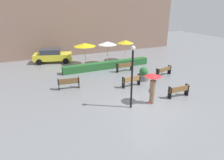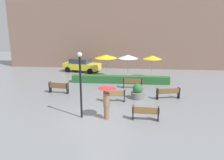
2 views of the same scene
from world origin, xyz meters
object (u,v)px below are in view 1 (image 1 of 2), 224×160
object	(u,v)px
bench_back_row	(125,66)
patio_umbrella_yellow	(85,45)
bench_far_left	(69,82)
lamp_post	(132,71)
pedestrian_with_umbrella	(153,84)
bench_near_right	(179,90)
bench_mid_center	(132,80)
planter_pot	(144,75)
patio_umbrella_yellow_far	(125,42)
parked_car	(52,55)
patio_umbrella_white	(107,43)
bench_far_right	(164,71)

from	to	relation	value
bench_back_row	patio_umbrella_yellow	world-z (taller)	patio_umbrella_yellow
bench_far_left	lamp_post	size ratio (longest dim) A/B	0.42
bench_back_row	pedestrian_with_umbrella	world-z (taller)	pedestrian_with_umbrella
bench_far_left	bench_near_right	bearing A→B (deg)	-34.52
bench_near_right	bench_far_left	bearing A→B (deg)	145.48
bench_mid_center	lamp_post	world-z (taller)	lamp_post
planter_pot	patio_umbrella_yellow_far	distance (m)	6.81
bench_mid_center	planter_pot	world-z (taller)	planter_pot
bench_near_right	parked_car	distance (m)	14.80
bench_mid_center	parked_car	size ratio (longest dim) A/B	0.36
bench_mid_center	bench_near_right	size ratio (longest dim) A/B	0.99
bench_mid_center	parked_car	bearing A→B (deg)	115.14
bench_mid_center	patio_umbrella_white	bearing A→B (deg)	83.25
bench_mid_center	patio_umbrella_yellow	bearing A→B (deg)	101.21
bench_far_right	planter_pot	bearing A→B (deg)	-176.91
patio_umbrella_white	patio_umbrella_yellow_far	bearing A→B (deg)	10.17
bench_far_right	bench_mid_center	bearing A→B (deg)	-166.11
lamp_post	patio_umbrella_white	size ratio (longest dim) A/B	1.60
patio_umbrella_yellow	patio_umbrella_white	distance (m)	2.46
pedestrian_with_umbrella	patio_umbrella_yellow_far	world-z (taller)	patio_umbrella_yellow_far
bench_near_right	patio_umbrella_white	world-z (taller)	patio_umbrella_white
lamp_post	bench_far_left	bearing A→B (deg)	122.58
patio_umbrella_white	parked_car	distance (m)	6.55
bench_back_row	patio_umbrella_yellow_far	world-z (taller)	patio_umbrella_yellow_far
bench_back_row	bench_far_right	bearing A→B (deg)	-44.75
patio_umbrella_yellow	patio_umbrella_white	world-z (taller)	patio_umbrella_white
parked_car	patio_umbrella_yellow_far	bearing A→B (deg)	-19.03
bench_far_left	bench_far_right	bearing A→B (deg)	-4.02
bench_near_right	lamp_post	bearing A→B (deg)	179.13
planter_pot	parked_car	bearing A→B (deg)	125.04
patio_umbrella_yellow	parked_car	world-z (taller)	patio_umbrella_yellow
bench_mid_center	lamp_post	distance (m)	4.01
bench_far_left	patio_umbrella_yellow_far	xyz separation A→B (m)	(7.99, 5.67, 1.70)
bench_far_left	patio_umbrella_yellow	xyz separation A→B (m)	(3.22, 6.03, 1.67)
planter_pot	patio_umbrella_yellow	size ratio (longest dim) A/B	0.49
bench_back_row	patio_umbrella_yellow	xyz separation A→B (m)	(-2.83, 3.95, 1.68)
bench_far_left	patio_umbrella_white	xyz separation A→B (m)	(5.54, 5.23, 1.80)
bench_far_left	lamp_post	world-z (taller)	lamp_post
bench_back_row	pedestrian_with_umbrella	xyz separation A→B (m)	(-1.51, -6.77, 0.86)
patio_umbrella_yellow	bench_back_row	bearing A→B (deg)	-54.40
patio_umbrella_yellow	patio_umbrella_yellow_far	distance (m)	4.79
lamp_post	planter_pot	bearing A→B (deg)	48.44
bench_far_left	planter_pot	world-z (taller)	planter_pot
patio_umbrella_yellow_far	bench_far_left	bearing A→B (deg)	-144.67
bench_near_right	bench_far_left	xyz separation A→B (m)	(-6.86, 4.72, 0.02)
bench_far_left	patio_umbrella_white	size ratio (longest dim) A/B	0.68
planter_pot	lamp_post	xyz separation A→B (m)	(-3.47, -3.92, 1.96)
pedestrian_with_umbrella	bench_near_right	bearing A→B (deg)	-0.55
bench_far_right	patio_umbrella_yellow	bearing A→B (deg)	129.85
bench_far_left	bench_far_right	world-z (taller)	bench_far_left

